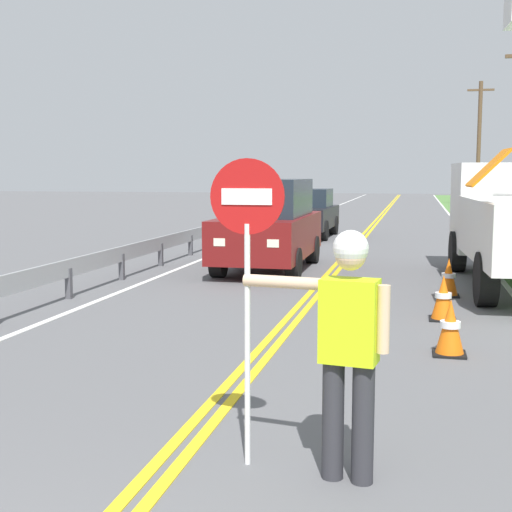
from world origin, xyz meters
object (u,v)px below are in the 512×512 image
Objects in this scene: oncoming_sedan_second at (306,213)px; traffic_cone_tail at (448,278)px; stop_sign_paddle at (247,243)px; oncoming_suv_nearest at (269,224)px; flagger_worker at (348,339)px; traffic_cone_mid at (443,298)px; utility_pole_far at (479,141)px; traffic_cone_lead at (450,328)px.

traffic_cone_tail is (4.41, -11.41, -0.50)m from oncoming_sedan_second.
traffic_cone_tail is at bearing 77.14° from stop_sign_paddle.
stop_sign_paddle is at bearing -78.89° from oncoming_suv_nearest.
flagger_worker is 6.01m from traffic_cone_mid.
traffic_cone_mid is at bearing -95.25° from utility_pole_far.
flagger_worker reaches higher than traffic_cone_mid.
oncoming_suv_nearest is 1.12× the size of oncoming_sedan_second.
oncoming_suv_nearest is 6.23m from traffic_cone_mid.
flagger_worker is 46.86m from utility_pole_far.
oncoming_sedan_second is at bearing 107.34° from traffic_cone_mid.
stop_sign_paddle is 0.27× the size of utility_pole_far.
utility_pole_far is at bearing 73.57° from oncoming_sedan_second.
stop_sign_paddle reaches higher than flagger_worker.
oncoming_suv_nearest is at bearing 118.18° from traffic_cone_lead.
flagger_worker is 3.97m from traffic_cone_lead.
flagger_worker is at bearing -80.24° from oncoming_sedan_second.
oncoming_sedan_second is (-0.49, 8.66, -0.23)m from oncoming_suv_nearest.
oncoming_sedan_second is 5.91× the size of traffic_cone_mid.
traffic_cone_mid is at bearing -52.65° from oncoming_suv_nearest.
utility_pole_far is 12.34× the size of traffic_cone_lead.
stop_sign_paddle reaches higher than traffic_cone_lead.
utility_pole_far is 12.34× the size of traffic_cone_tail.
traffic_cone_tail is at bearing 85.53° from traffic_cone_mid.
traffic_cone_mid is (1.65, 5.80, -1.37)m from stop_sign_paddle.
traffic_cone_mid and traffic_cone_tail have the same top height.
flagger_worker is 2.61× the size of traffic_cone_mid.
oncoming_suv_nearest is at bearing 144.98° from traffic_cone_tail.
stop_sign_paddle is 0.50× the size of oncoming_suv_nearest.
oncoming_sedan_second is 0.48× the size of utility_pole_far.
traffic_cone_lead is (4.25, -15.69, -0.50)m from oncoming_sedan_second.
oncoming_sedan_second is 28.41m from utility_pole_far.
traffic_cone_lead is (-3.72, -42.71, -4.17)m from utility_pole_far.
oncoming_sedan_second is at bearing -106.43° from utility_pole_far.
utility_pole_far is (7.97, 27.02, 3.67)m from oncoming_sedan_second.
traffic_cone_lead is (0.90, 3.80, -0.71)m from flagger_worker.
traffic_cone_mid is (0.89, 5.90, -0.71)m from flagger_worker.
utility_pole_far is at bearing 84.33° from flagger_worker.
utility_pole_far is at bearing 83.39° from stop_sign_paddle.
utility_pole_far is at bearing 84.75° from traffic_cone_mid.
flagger_worker reaches higher than oncoming_sedan_second.
oncoming_sedan_second is 14.24m from traffic_cone_mid.
oncoming_suv_nearest reaches higher than oncoming_sedan_second.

